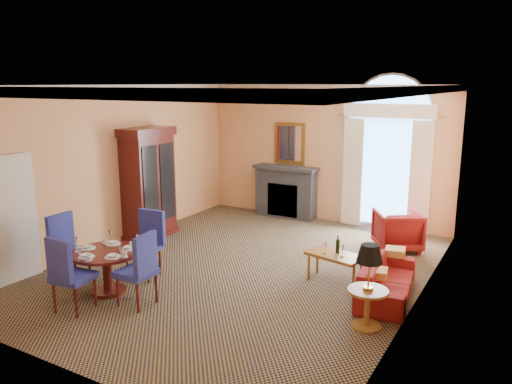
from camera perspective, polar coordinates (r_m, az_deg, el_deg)
The scene contains 12 objects.
ground at distance 9.00m, azimuth -1.60°, elevation -8.71°, with size 7.50×7.50×0.00m, color #13163E.
room_envelope at distance 9.02m, azimuth 0.39°, elevation 7.75°, with size 6.04×7.52×3.45m.
armoire at distance 10.78m, azimuth -12.22°, elevation 0.80°, with size 0.67×1.19×2.33m.
dining_table at distance 8.18m, azimuth -16.70°, elevation -7.57°, with size 1.08×1.09×0.88m.
dining_chair_north at distance 8.69m, azimuth -12.30°, elevation -5.28°, with size 0.59×0.59×1.13m.
dining_chair_south at distance 7.62m, azimuth -20.80°, elevation -8.37°, with size 0.56×0.57×1.13m.
dining_chair_east at distance 7.52m, azimuth -13.05°, elevation -8.15°, with size 0.56×0.54×1.13m.
dining_chair_west at distance 8.84m, azimuth -20.90°, elevation -5.52°, with size 0.62×0.62×1.13m.
sofa at distance 8.07m, azimuth 14.72°, elevation -9.65°, with size 1.83×0.71×0.53m, color maroon.
armchair at distance 10.25m, azimuth 15.87°, elevation -4.21°, with size 0.84×0.87×0.79m, color maroon.
coffee_table at distance 8.43m, azimuth 9.03°, elevation -7.24°, with size 1.01×0.70×0.77m.
side_table at distance 6.85m, azimuth 12.75°, elevation -9.32°, with size 0.55×0.55×1.15m.
Camera 1 is at (4.38, -7.16, 3.24)m, focal length 35.00 mm.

